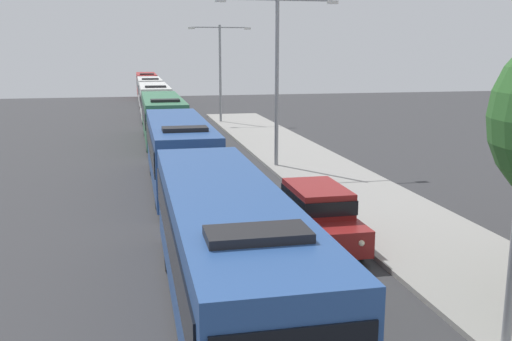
{
  "coord_description": "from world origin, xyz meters",
  "views": [
    {
      "loc": [
        -3.25,
        0.31,
        6.14
      ],
      "look_at": [
        0.86,
        19.54,
        2.03
      ],
      "focal_mm": 40.54,
      "sensor_mm": 36.0,
      "label": 1
    }
  ],
  "objects_px": {
    "bus_rear": "(150,91)",
    "white_suv": "(318,213)",
    "bus_fourth_in_line": "(155,100)",
    "bus_tail_end": "(147,84)",
    "bus_middle": "(163,118)",
    "bus_lead": "(226,248)",
    "streetlamp_far": "(220,63)",
    "bus_second_in_line": "(179,151)",
    "streetlamp_mid": "(277,63)"
  },
  "relations": [
    {
      "from": "bus_second_in_line",
      "to": "bus_fourth_in_line",
      "type": "relative_size",
      "value": 0.99
    },
    {
      "from": "bus_rear",
      "to": "streetlamp_far",
      "type": "distance_m",
      "value": 18.53
    },
    {
      "from": "bus_middle",
      "to": "bus_fourth_in_line",
      "type": "relative_size",
      "value": 1.06
    },
    {
      "from": "streetlamp_mid",
      "to": "streetlamp_far",
      "type": "xyz_separation_m",
      "value": [
        0.0,
        19.62,
        -0.42
      ]
    },
    {
      "from": "bus_second_in_line",
      "to": "bus_fourth_in_line",
      "type": "xyz_separation_m",
      "value": [
        0.0,
        27.25,
        0.0
      ]
    },
    {
      "from": "bus_lead",
      "to": "bus_middle",
      "type": "relative_size",
      "value": 0.98
    },
    {
      "from": "bus_rear",
      "to": "streetlamp_far",
      "type": "xyz_separation_m",
      "value": [
        5.4,
        -17.41,
        3.36
      ]
    },
    {
      "from": "bus_middle",
      "to": "bus_fourth_in_line",
      "type": "height_order",
      "value": "same"
    },
    {
      "from": "bus_rear",
      "to": "bus_tail_end",
      "type": "xyz_separation_m",
      "value": [
        0.0,
        13.36,
        0.0
      ]
    },
    {
      "from": "white_suv",
      "to": "bus_middle",
      "type": "bearing_deg",
      "value": 99.47
    },
    {
      "from": "bus_rear",
      "to": "bus_tail_end",
      "type": "relative_size",
      "value": 0.89
    },
    {
      "from": "bus_second_in_line",
      "to": "bus_rear",
      "type": "relative_size",
      "value": 1.04
    },
    {
      "from": "bus_middle",
      "to": "streetlamp_mid",
      "type": "relative_size",
      "value": 1.37
    },
    {
      "from": "bus_rear",
      "to": "streetlamp_mid",
      "type": "relative_size",
      "value": 1.23
    },
    {
      "from": "bus_fourth_in_line",
      "to": "bus_rear",
      "type": "relative_size",
      "value": 1.05
    },
    {
      "from": "bus_second_in_line",
      "to": "bus_tail_end",
      "type": "distance_m",
      "value": 53.95
    },
    {
      "from": "bus_second_in_line",
      "to": "streetlamp_far",
      "type": "distance_m",
      "value": 24.04
    },
    {
      "from": "bus_fourth_in_line",
      "to": "streetlamp_mid",
      "type": "xyz_separation_m",
      "value": [
        5.4,
        -23.68,
        3.77
      ]
    },
    {
      "from": "streetlamp_far",
      "to": "streetlamp_mid",
      "type": "bearing_deg",
      "value": -90.0
    },
    {
      "from": "bus_tail_end",
      "to": "white_suv",
      "type": "xyz_separation_m",
      "value": [
        3.7,
        -62.65,
        -0.66
      ]
    },
    {
      "from": "bus_middle",
      "to": "streetlamp_mid",
      "type": "distance_m",
      "value": 11.91
    },
    {
      "from": "streetlamp_mid",
      "to": "bus_lead",
      "type": "bearing_deg",
      "value": -107.82
    },
    {
      "from": "bus_lead",
      "to": "bus_middle",
      "type": "xyz_separation_m",
      "value": [
        0.0,
        26.72,
        0.0
      ]
    },
    {
      "from": "bus_tail_end",
      "to": "streetlamp_mid",
      "type": "bearing_deg",
      "value": -83.88
    },
    {
      "from": "bus_rear",
      "to": "white_suv",
      "type": "relative_size",
      "value": 2.21
    },
    {
      "from": "streetlamp_far",
      "to": "white_suv",
      "type": "bearing_deg",
      "value": -93.05
    },
    {
      "from": "bus_second_in_line",
      "to": "bus_tail_end",
      "type": "height_order",
      "value": "same"
    },
    {
      "from": "bus_fourth_in_line",
      "to": "bus_middle",
      "type": "bearing_deg",
      "value": -90.0
    },
    {
      "from": "bus_middle",
      "to": "bus_rear",
      "type": "xyz_separation_m",
      "value": [
        -0.0,
        27.1,
        -0.0
      ]
    },
    {
      "from": "bus_second_in_line",
      "to": "bus_fourth_in_line",
      "type": "height_order",
      "value": "same"
    },
    {
      "from": "bus_lead",
      "to": "streetlamp_mid",
      "type": "relative_size",
      "value": 1.34
    },
    {
      "from": "bus_lead",
      "to": "streetlamp_far",
      "type": "xyz_separation_m",
      "value": [
        5.4,
        36.41,
        3.36
      ]
    },
    {
      "from": "bus_lead",
      "to": "bus_fourth_in_line",
      "type": "distance_m",
      "value": 40.48
    },
    {
      "from": "bus_lead",
      "to": "bus_tail_end",
      "type": "distance_m",
      "value": 67.18
    },
    {
      "from": "bus_lead",
      "to": "white_suv",
      "type": "xyz_separation_m",
      "value": [
        3.7,
        4.54,
        -0.66
      ]
    },
    {
      "from": "bus_rear",
      "to": "streetlamp_far",
      "type": "height_order",
      "value": "streetlamp_far"
    },
    {
      "from": "bus_second_in_line",
      "to": "bus_middle",
      "type": "distance_m",
      "value": 13.49
    },
    {
      "from": "bus_rear",
      "to": "streetlamp_mid",
      "type": "distance_m",
      "value": 37.6
    },
    {
      "from": "bus_lead",
      "to": "bus_second_in_line",
      "type": "xyz_separation_m",
      "value": [
        -0.0,
        13.23,
        -0.0
      ]
    },
    {
      "from": "bus_middle",
      "to": "bus_fourth_in_line",
      "type": "bearing_deg",
      "value": 90.0
    },
    {
      "from": "bus_fourth_in_line",
      "to": "streetlamp_far",
      "type": "distance_m",
      "value": 7.55
    },
    {
      "from": "streetlamp_far",
      "to": "bus_second_in_line",
      "type": "bearing_deg",
      "value": -103.11
    },
    {
      "from": "bus_rear",
      "to": "white_suv",
      "type": "bearing_deg",
      "value": -85.71
    },
    {
      "from": "bus_middle",
      "to": "streetlamp_far",
      "type": "xyz_separation_m",
      "value": [
        5.4,
        9.7,
        3.36
      ]
    },
    {
      "from": "bus_tail_end",
      "to": "bus_lead",
      "type": "bearing_deg",
      "value": -90.0
    },
    {
      "from": "bus_rear",
      "to": "white_suv",
      "type": "height_order",
      "value": "bus_rear"
    },
    {
      "from": "bus_fourth_in_line",
      "to": "bus_rear",
      "type": "xyz_separation_m",
      "value": [
        -0.0,
        13.34,
        -0.0
      ]
    },
    {
      "from": "bus_middle",
      "to": "bus_fourth_in_line",
      "type": "xyz_separation_m",
      "value": [
        -0.0,
        13.76,
        -0.0
      ]
    },
    {
      "from": "bus_fourth_in_line",
      "to": "bus_rear",
      "type": "height_order",
      "value": "same"
    },
    {
      "from": "bus_second_in_line",
      "to": "white_suv",
      "type": "bearing_deg",
      "value": -66.96
    }
  ]
}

